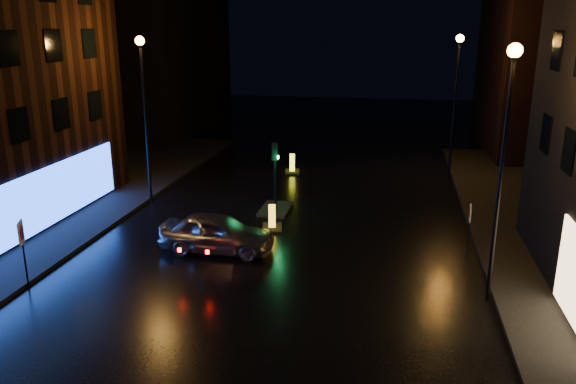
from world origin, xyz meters
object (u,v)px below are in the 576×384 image
object	(u,v)px
bollard_near	(272,224)
road_sign_right	(470,217)
traffic_signal	(275,200)
bollard_far	(292,169)
road_sign_left	(22,239)
silver_hatchback	(217,233)

from	to	relation	value
bollard_near	road_sign_right	bearing A→B (deg)	-19.71
traffic_signal	bollard_far	size ratio (longest dim) A/B	2.32
traffic_signal	road_sign_left	bearing A→B (deg)	-123.49
bollard_near	bollard_far	world-z (taller)	bollard_far
silver_hatchback	road_sign_left	size ratio (longest dim) A/B	1.86
traffic_signal	bollard_far	world-z (taller)	traffic_signal
bollard_far	road_sign_left	xyz separation A→B (m)	(-6.18, -17.58, 1.60)
traffic_signal	road_sign_left	size ratio (longest dim) A/B	1.39
silver_hatchback	road_sign_right	distance (m)	10.17
road_sign_left	road_sign_right	distance (m)	16.70
traffic_signal	bollard_far	bearing A→B (deg)	93.97
road_sign_left	bollard_near	bearing A→B (deg)	22.70
road_sign_left	traffic_signal	bearing A→B (deg)	32.99
bollard_near	road_sign_left	world-z (taller)	road_sign_left
silver_hatchback	bollard_near	bearing A→B (deg)	-28.50
silver_hatchback	road_sign_right	bearing A→B (deg)	-79.23
road_sign_left	road_sign_right	xyz separation A→B (m)	(15.47, 6.27, -0.35)
bollard_far	road_sign_right	distance (m)	14.69
traffic_signal	bollard_near	distance (m)	2.73
silver_hatchback	bollard_far	size ratio (longest dim) A/B	3.11
bollard_near	bollard_far	bearing A→B (deg)	83.50
road_sign_right	road_sign_left	bearing A→B (deg)	25.06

